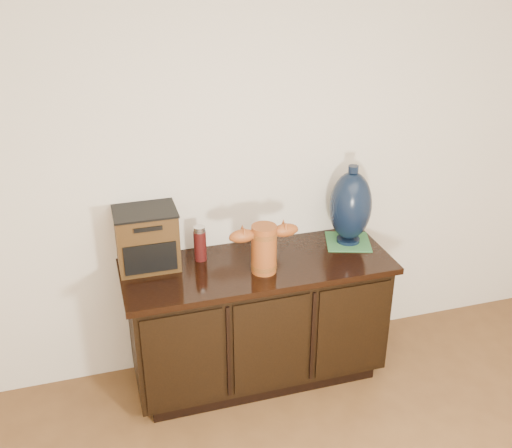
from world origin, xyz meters
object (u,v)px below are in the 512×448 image
object	(u,v)px
sideboard	(258,320)
lamp_base	(351,206)
tv_radio	(147,238)
spray_can	(200,244)
terracotta_vessel	(264,246)

from	to	relation	value
sideboard	lamp_base	xyz separation A→B (m)	(0.57, 0.09, 0.59)
tv_radio	sideboard	bearing A→B (deg)	-14.79
tv_radio	spray_can	distance (m)	0.29
lamp_base	spray_can	xyz separation A→B (m)	(-0.86, 0.04, -0.13)
sideboard	spray_can	bearing A→B (deg)	154.94
lamp_base	spray_can	world-z (taller)	lamp_base
spray_can	lamp_base	bearing A→B (deg)	-2.88
tv_radio	spray_can	xyz separation A→B (m)	(0.28, -0.02, -0.06)
tv_radio	lamp_base	world-z (taller)	lamp_base
lamp_base	spray_can	bearing A→B (deg)	177.12
terracotta_vessel	lamp_base	distance (m)	0.60
sideboard	spray_can	distance (m)	0.56
tv_radio	lamp_base	xyz separation A→B (m)	(1.13, -0.06, 0.06)
terracotta_vessel	tv_radio	xyz separation A→B (m)	(-0.57, 0.24, 0.01)
lamp_base	spray_can	distance (m)	0.87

